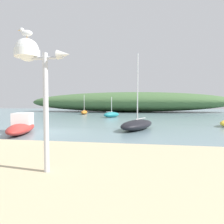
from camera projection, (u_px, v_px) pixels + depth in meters
The scene contains 8 objects.
ground_plane at pixel (50, 132), 11.79m from camera, with size 120.00×120.00×0.00m, color gray.
distant_hill at pixel (127, 102), 42.84m from camera, with size 46.85×12.61×4.54m, color #476B3D.
mast_structure at pixel (32, 61), 4.33m from camera, with size 1.34×0.58×3.15m.
seagull_on_radar at pixel (26, 33), 4.32m from camera, with size 0.36×0.16×0.25m.
motorboat_mid_channel at pixel (22, 126), 11.54m from camera, with size 2.81×4.47×1.24m.
sailboat_off_point at pixel (137, 124), 13.04m from camera, with size 2.97×4.47×5.34m.
sailboat_far_right at pixel (112, 115), 25.01m from camera, with size 2.43×2.87×2.75m.
sailboat_outer_mooring at pixel (84, 112), 32.67m from camera, with size 1.49×3.15×3.43m.
Camera 1 is at (5.78, -10.94, 1.81)m, focal length 29.59 mm.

